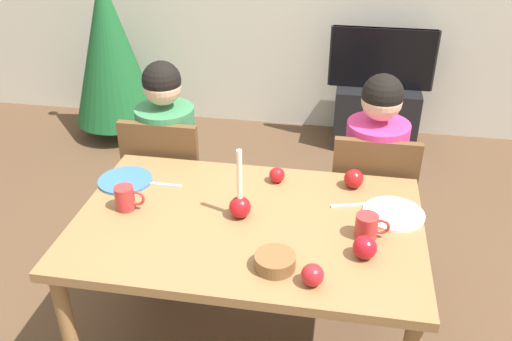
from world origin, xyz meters
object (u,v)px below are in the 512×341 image
Objects in this scene: plate_left at (125,180)px; plate_right at (393,214)px; person_right_child at (371,188)px; apple_near_candle at (312,275)px; mug_left at (126,198)px; apple_far_edge at (277,175)px; tv_stand at (375,116)px; chair_left at (169,182)px; mug_right at (367,226)px; christmas_tree at (110,49)px; chair_right at (370,201)px; apple_by_right_mug at (365,247)px; apple_by_left_plate at (354,179)px; tv at (382,58)px; bowl_walnuts at (275,261)px; person_left_child at (170,170)px; dining_table at (248,237)px; candle_centerpiece at (240,203)px.

plate_left is 0.96× the size of plate_right.
person_right_child is 14.71× the size of apple_near_candle.
apple_far_edge is (0.59, 0.32, -0.02)m from mug_left.
chair_left is at bearing -124.07° from tv_stand.
person_right_child reaches higher than mug_right.
christmas_tree is at bearing 143.61° from person_right_child.
chair_right is 1.41× the size of tv_stand.
apple_far_edge is at bearing -48.94° from christmas_tree.
apple_by_right_mug is at bearing -93.84° from person_right_child.
mug_left is (0.98, -2.12, 0.08)m from christmas_tree.
apple_by_left_plate is 1.22× the size of apple_far_edge.
chair_right is at bearing 30.69° from mug_left.
apple_near_candle is at bearing -54.02° from christmas_tree.
chair_left is at bearing 180.00° from chair_right.
tv_stand is 2.55× the size of plate_right.
tv_stand is 2.40m from mug_right.
bowl_walnuts is at bearing -99.92° from tv.
chair_left is 0.77× the size of person_left_child.
mug_right is at bearing 85.90° from apple_by_right_mug.
mug_left reaches higher than bowl_walnuts.
plate_left is 0.89m from bowl_walnuts.
plate_right is 0.56m from apple_near_candle.
plate_right is 0.26m from apple_by_left_plate.
christmas_tree is 9.36× the size of bowl_walnuts.
person_left_child is 1.06m from person_right_child.
christmas_tree is 2.87m from plate_right.
dining_table is 0.81m from chair_right.
plate_left is at bearing 113.35° from mug_left.
chair_right is at bearing 76.34° from apple_near_candle.
candle_centerpiece is 0.48m from apple_near_candle.
chair_left is 3.72× the size of plate_left.
tv_stand is 7.16× the size of apple_by_right_mug.
apple_by_right_mug reaches higher than bowl_walnuts.
apple_near_candle reaches higher than plate_right.
chair_left is 0.74m from apple_far_edge.
plate_right is at bearing -19.47° from apple_far_edge.
person_right_child is at bearing 90.00° from chair_right.
person_right_child is 1.21m from plate_left.
mug_left reaches higher than tv_stand.
apple_by_right_mug reaches higher than apple_by_left_plate.
plate_right is 0.21m from mug_right.
apple_far_edge is (0.11, 0.30, -0.03)m from candle_centerpiece.
mug_left is 1.49× the size of apple_by_left_plate.
dining_table is 1.77× the size of tv.
mug_right is (1.02, -0.63, 0.29)m from chair_left.
chair_left is 1.23m from mug_right.
mug_right is (-0.11, -0.17, 0.04)m from plate_right.
apple_by_left_plate reaches higher than plate_left.
apple_far_edge is at bearing 138.76° from mug_right.
plate_right is (0.58, 0.14, 0.09)m from dining_table.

